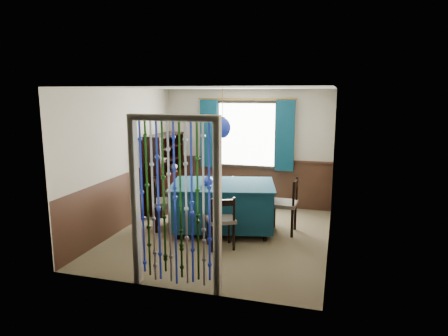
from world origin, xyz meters
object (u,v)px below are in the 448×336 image
(chair_left, at_px, (164,202))
(vase_table, at_px, (208,180))
(chair_far, at_px, (223,196))
(vase_sideboard, at_px, (174,165))
(sideboard, at_px, (165,183))
(pendant_lamp, at_px, (223,128))
(dining_table, at_px, (223,204))
(bowl_shelf, at_px, (161,159))
(chair_near, at_px, (221,220))
(chair_right, at_px, (285,204))

(chair_left, bearing_deg, vase_table, 67.88)
(chair_far, xyz_separation_m, vase_sideboard, (-1.28, 0.59, 0.45))
(sideboard, relative_size, pendant_lamp, 1.90)
(dining_table, bearing_deg, bowl_shelf, 141.96)
(chair_left, distance_m, bowl_shelf, 1.17)
(chair_near, xyz_separation_m, vase_table, (-0.41, 0.60, 0.49))
(chair_near, height_order, bowl_shelf, bowl_shelf)
(chair_near, relative_size, pendant_lamp, 1.03)
(dining_table, xyz_separation_m, chair_right, (1.07, 0.21, 0.02))
(sideboard, relative_size, bowl_shelf, 7.41)
(chair_far, xyz_separation_m, pendant_lamp, (0.20, -0.71, 1.40))
(pendant_lamp, bearing_deg, vase_sideboard, 138.77)
(chair_left, bearing_deg, chair_far, 114.34)
(sideboard, bearing_deg, dining_table, -30.51)
(bowl_shelf, bearing_deg, chair_right, -10.68)
(chair_right, bearing_deg, chair_far, 70.37)
(chair_left, distance_m, vase_sideboard, 1.61)
(dining_table, relative_size, vase_sideboard, 10.41)
(chair_near, xyz_separation_m, pendant_lamp, (-0.20, 0.78, 1.38))
(dining_table, relative_size, chair_right, 2.07)
(chair_right, relative_size, vase_table, 5.47)
(dining_table, bearing_deg, chair_far, 93.21)
(chair_near, distance_m, chair_far, 1.54)
(dining_table, bearing_deg, chair_right, -1.64)
(chair_far, height_order, pendant_lamp, pendant_lamp)
(bowl_shelf, bearing_deg, dining_table, -25.13)
(chair_right, relative_size, sideboard, 0.61)
(chair_left, distance_m, sideboard, 1.26)
(pendant_lamp, relative_size, vase_table, 4.72)
(pendant_lamp, bearing_deg, bowl_shelf, 154.87)
(chair_left, bearing_deg, pendant_lamp, 77.44)
(bowl_shelf, relative_size, vase_sideboard, 1.11)
(chair_near, distance_m, vase_sideboard, 2.71)
(chair_far, xyz_separation_m, chair_left, (-0.83, -0.90, 0.06))
(chair_near, xyz_separation_m, sideboard, (-1.74, 1.74, 0.10))
(dining_table, height_order, pendant_lamp, pendant_lamp)
(vase_sideboard, bearing_deg, chair_right, -23.02)
(dining_table, xyz_separation_m, vase_sideboard, (-1.48, 1.30, 0.40))
(dining_table, height_order, vase_sideboard, vase_sideboard)
(bowl_shelf, bearing_deg, pendant_lamp, -25.13)
(chair_far, bearing_deg, vase_table, 90.93)
(chair_near, bearing_deg, chair_far, 76.74)
(bowl_shelf, bearing_deg, sideboard, 102.84)
(sideboard, xyz_separation_m, vase_table, (1.33, -1.13, 0.39))
(vase_sideboard, bearing_deg, sideboard, -99.94)
(vase_table, bearing_deg, vase_sideboard, 130.73)
(chair_far, bearing_deg, chair_left, 48.73)
(chair_far, relative_size, pendant_lamp, 0.98)
(sideboard, bearing_deg, vase_table, -39.13)
(chair_near, relative_size, vase_table, 4.84)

